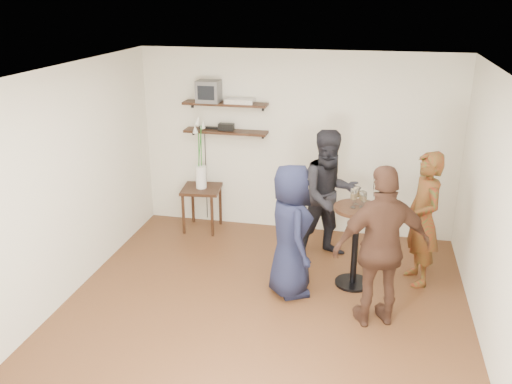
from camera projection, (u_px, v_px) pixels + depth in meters
room at (260, 208)px, 5.39m from camera, size 4.58×5.08×2.68m
shelf_upper at (225, 104)px, 7.57m from camera, size 1.20×0.25×0.04m
shelf_lower at (226, 132)px, 7.71m from camera, size 1.20×0.25×0.04m
crt_monitor at (209, 91)px, 7.56m from camera, size 0.32×0.30×0.30m
dvd_deck at (240, 101)px, 7.51m from camera, size 0.40×0.24×0.06m
radio at (226, 127)px, 7.69m from camera, size 0.22×0.10×0.10m
power_strip at (209, 128)px, 7.80m from camera, size 0.30×0.05×0.03m
side_table at (202, 195)px, 7.90m from camera, size 0.60×0.60×0.65m
vase_lilies at (200, 165)px, 7.74m from camera, size 0.20×0.21×1.08m
drinks_table at (356, 235)px, 6.33m from camera, size 0.55×0.55×1.01m
wine_glass_fl at (354, 195)px, 6.13m from camera, size 0.07×0.07×0.22m
wine_glass_fr at (364, 197)px, 6.11m from camera, size 0.07×0.07×0.20m
wine_glass_bl at (356, 193)px, 6.23m from camera, size 0.07×0.07×0.21m
wine_glass_br at (362, 196)px, 6.16m from camera, size 0.06×0.06×0.19m
person_plaid at (423, 219)px, 6.34m from camera, size 0.56×0.69×1.64m
person_dark at (329, 195)px, 6.97m from camera, size 1.05×0.97×1.72m
person_navy at (291, 231)px, 6.12m from camera, size 0.77×0.90×1.57m
person_brown at (382, 248)px, 5.51m from camera, size 1.11×0.76×1.75m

